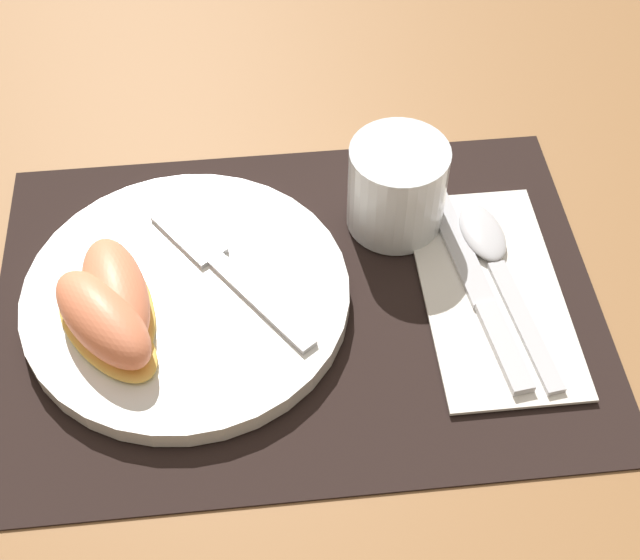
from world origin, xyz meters
The scene contains 10 objects.
ground_plane centered at (0.00, 0.00, 0.00)m, with size 3.00×3.00×0.00m, color olive.
placemat centered at (0.00, 0.00, 0.00)m, with size 0.47×0.33×0.00m.
plate centered at (-0.08, 0.01, 0.01)m, with size 0.25×0.25×0.02m.
juice_glass centered at (0.09, 0.08, 0.04)m, with size 0.08×0.08×0.08m.
napkin centered at (0.15, -0.01, 0.01)m, with size 0.11×0.21×0.00m.
knife centered at (0.14, -0.01, 0.01)m, with size 0.04×0.20×0.01m.
spoon centered at (0.16, 0.02, 0.01)m, with size 0.05×0.19×0.01m.
fork centered at (-0.06, 0.03, 0.02)m, with size 0.12×0.16×0.00m.
citrus_wedge_0 centered at (-0.13, -0.01, 0.04)m, with size 0.07×0.12×0.04m.
citrus_wedge_1 centered at (-0.14, -0.03, 0.04)m, with size 0.10×0.12×0.04m.
Camera 1 is at (-0.03, -0.42, 0.55)m, focal length 50.00 mm.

